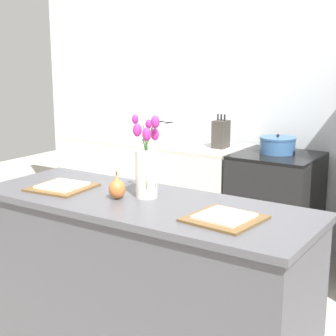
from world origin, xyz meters
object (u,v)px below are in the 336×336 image
object	(u,v)px
flower_vase	(147,166)
cooking_pot	(278,145)
plate_setting_left	(62,187)
knife_block	(221,134)
pear_figurine	(117,188)
stove_range	(275,213)
toaster	(164,132)
plate_setting_right	(224,218)

from	to	relation	value
flower_vase	cooking_pot	bearing A→B (deg)	86.87
plate_setting_left	knife_block	xyz separation A→B (m)	(0.12, 1.66, 0.09)
pear_figurine	cooking_pot	size ratio (longest dim) A/B	0.52
stove_range	plate_setting_left	world-z (taller)	plate_setting_left
stove_range	cooking_pot	distance (m)	0.52
toaster	cooking_pot	size ratio (longest dim) A/B	1.02
stove_range	toaster	world-z (taller)	toaster
pear_figurine	knife_block	bearing A→B (deg)	99.11
stove_range	flower_vase	bearing A→B (deg)	-93.95
stove_range	plate_setting_left	xyz separation A→B (m)	(-0.60, -1.65, 0.48)
flower_vase	plate_setting_right	size ratio (longest dim) A/B	1.29
toaster	knife_block	xyz separation A→B (m)	(0.53, 0.03, 0.03)
knife_block	stove_range	bearing A→B (deg)	-0.50
pear_figurine	knife_block	distance (m)	1.67
pear_figurine	cooking_pot	xyz separation A→B (m)	(0.20, 1.68, -0.01)
knife_block	flower_vase	bearing A→B (deg)	-76.29
flower_vase	cooking_pot	size ratio (longest dim) A/B	1.56
plate_setting_right	pear_figurine	bearing A→B (deg)	179.25
flower_vase	plate_setting_left	distance (m)	0.53
flower_vase	toaster	distance (m)	1.76
stove_range	cooking_pot	bearing A→B (deg)	115.98
toaster	knife_block	distance (m)	0.53
pear_figurine	cooking_pot	bearing A→B (deg)	83.25
stove_range	plate_setting_right	world-z (taller)	plate_setting_right
plate_setting_left	plate_setting_right	distance (m)	1.00
stove_range	plate_setting_right	size ratio (longest dim) A/B	2.75
plate_setting_right	cooking_pot	size ratio (longest dim) A/B	1.22
flower_vase	toaster	size ratio (longest dim) A/B	1.53
pear_figurine	plate_setting_right	world-z (taller)	pear_figurine
plate_setting_left	plate_setting_right	size ratio (longest dim) A/B	1.00
flower_vase	toaster	xyz separation A→B (m)	(-0.90, 1.51, -0.09)
cooking_pot	knife_block	xyz separation A→B (m)	(-0.46, -0.04, 0.05)
pear_figurine	plate_setting_right	size ratio (longest dim) A/B	0.42
flower_vase	pear_figurine	distance (m)	0.19
plate_setting_right	toaster	size ratio (longest dim) A/B	1.19
toaster	plate_setting_left	bearing A→B (deg)	-75.86
flower_vase	stove_range	bearing A→B (deg)	86.05
cooking_pot	knife_block	bearing A→B (deg)	-175.54
stove_range	cooking_pot	size ratio (longest dim) A/B	3.34
cooking_pot	pear_figurine	bearing A→B (deg)	-96.75
pear_figurine	knife_block	xyz separation A→B (m)	(-0.26, 1.65, 0.04)
cooking_pot	plate_setting_right	bearing A→B (deg)	-76.10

